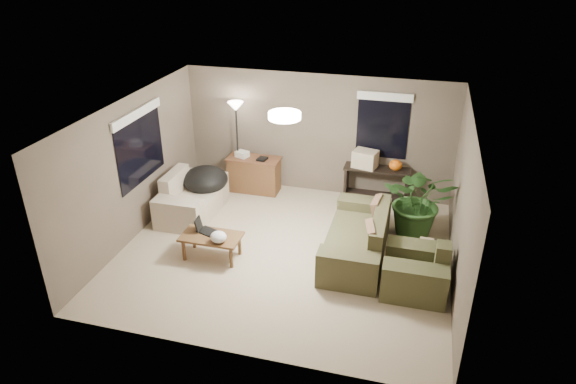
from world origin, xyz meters
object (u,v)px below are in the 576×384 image
(armchair, at_px, (416,272))
(floor_lamp, at_px, (236,117))
(coffee_table, at_px, (211,239))
(papasan_chair, at_px, (206,183))
(loveseat, at_px, (191,200))
(console_table, at_px, (376,182))
(cat_scratching_post, at_px, (425,256))
(houseplant, at_px, (418,208))
(main_sofa, at_px, (359,240))
(desk, at_px, (254,174))

(armchair, relative_size, floor_lamp, 0.52)
(coffee_table, relative_size, papasan_chair, 0.86)
(papasan_chair, bearing_deg, loveseat, -107.16)
(console_table, distance_m, cat_scratching_post, 2.37)
(houseplant, bearing_deg, papasan_chair, 178.53)
(main_sofa, relative_size, coffee_table, 2.20)
(main_sofa, height_order, floor_lamp, floor_lamp)
(main_sofa, relative_size, console_table, 1.69)
(papasan_chair, relative_size, floor_lamp, 0.61)
(papasan_chair, xyz_separation_m, cat_scratching_post, (4.31, -1.12, -0.25))
(armchair, xyz_separation_m, floor_lamp, (-3.81, 2.62, 1.30))
(desk, bearing_deg, papasan_chair, -131.20)
(loveseat, xyz_separation_m, console_table, (3.41, 1.43, 0.14))
(desk, xyz_separation_m, papasan_chair, (-0.74, -0.84, 0.09))
(armchair, height_order, coffee_table, armchair)
(main_sofa, relative_size, desk, 2.00)
(desk, bearing_deg, main_sofa, -37.34)
(coffee_table, bearing_deg, armchair, 0.14)
(main_sofa, height_order, desk, main_sofa)
(loveseat, relative_size, desk, 1.45)
(loveseat, bearing_deg, main_sofa, -10.40)
(armchair, relative_size, desk, 0.91)
(loveseat, bearing_deg, papasan_chair, 72.84)
(console_table, bearing_deg, papasan_chair, -163.21)
(loveseat, distance_m, houseplant, 4.29)
(coffee_table, relative_size, desk, 0.91)
(houseplant, distance_m, cat_scratching_post, 1.08)
(coffee_table, bearing_deg, houseplant, 26.66)
(coffee_table, relative_size, cat_scratching_post, 2.00)
(loveseat, height_order, coffee_table, loveseat)
(loveseat, xyz_separation_m, cat_scratching_post, (4.45, -0.69, -0.08))
(coffee_table, distance_m, houseplant, 3.68)
(console_table, relative_size, papasan_chair, 1.12)
(loveseat, xyz_separation_m, papasan_chair, (0.14, 0.44, 0.17))
(papasan_chair, distance_m, cat_scratching_post, 4.47)
(papasan_chair, bearing_deg, cat_scratching_post, -14.61)
(armchair, relative_size, cat_scratching_post, 2.00)
(main_sofa, bearing_deg, floor_lamp, 145.90)
(armchair, relative_size, coffee_table, 1.00)
(desk, xyz_separation_m, cat_scratching_post, (3.58, -1.97, -0.16))
(main_sofa, relative_size, papasan_chair, 1.90)
(desk, xyz_separation_m, console_table, (2.54, 0.15, 0.06))
(main_sofa, xyz_separation_m, armchair, (0.97, -0.69, 0.00))
(armchair, bearing_deg, desk, 143.15)
(main_sofa, relative_size, loveseat, 1.38)
(desk, bearing_deg, houseplant, -15.59)
(armchair, bearing_deg, console_table, 108.63)
(coffee_table, distance_m, desk, 2.60)
(main_sofa, xyz_separation_m, cat_scratching_post, (1.09, -0.07, -0.08))
(papasan_chair, distance_m, floor_lamp, 1.48)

